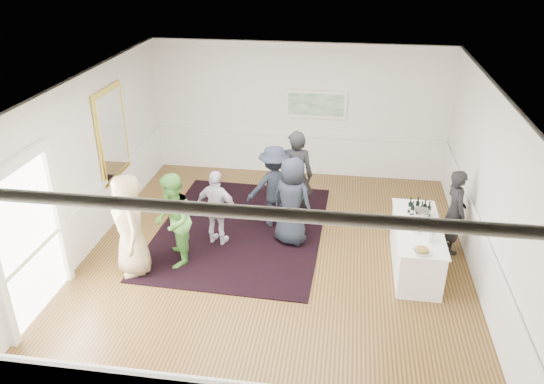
# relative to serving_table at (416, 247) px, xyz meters

# --- Properties ---
(floor) EXTENTS (8.00, 8.00, 0.00)m
(floor) POSITION_rel_serving_table_xyz_m (-2.49, -0.15, -0.42)
(floor) COLOR brown
(floor) RESTS_ON ground
(ceiling) EXTENTS (7.00, 8.00, 0.02)m
(ceiling) POSITION_rel_serving_table_xyz_m (-2.49, -0.15, 2.78)
(ceiling) COLOR white
(ceiling) RESTS_ON wall_back
(wall_left) EXTENTS (0.02, 8.00, 3.20)m
(wall_left) POSITION_rel_serving_table_xyz_m (-5.99, -0.15, 1.18)
(wall_left) COLOR white
(wall_left) RESTS_ON floor
(wall_right) EXTENTS (0.02, 8.00, 3.20)m
(wall_right) POSITION_rel_serving_table_xyz_m (1.01, -0.15, 1.18)
(wall_right) COLOR white
(wall_right) RESTS_ON floor
(wall_back) EXTENTS (7.00, 0.02, 3.20)m
(wall_back) POSITION_rel_serving_table_xyz_m (-2.49, 3.85, 1.18)
(wall_back) COLOR white
(wall_back) RESTS_ON floor
(wall_front) EXTENTS (7.00, 0.02, 3.20)m
(wall_front) POSITION_rel_serving_table_xyz_m (-2.49, -4.15, 1.18)
(wall_front) COLOR white
(wall_front) RESTS_ON floor
(wainscoting) EXTENTS (7.00, 8.00, 1.00)m
(wainscoting) POSITION_rel_serving_table_xyz_m (-2.49, -0.15, 0.08)
(wainscoting) COLOR white
(wainscoting) RESTS_ON floor
(mirror) EXTENTS (0.05, 1.25, 1.85)m
(mirror) POSITION_rel_serving_table_xyz_m (-5.94, 1.15, 1.38)
(mirror) COLOR yellow
(mirror) RESTS_ON wall_left
(doorway) EXTENTS (0.10, 1.78, 2.56)m
(doorway) POSITION_rel_serving_table_xyz_m (-5.93, -2.05, 1.00)
(doorway) COLOR white
(doorway) RESTS_ON wall_left
(landscape_painting) EXTENTS (1.44, 0.06, 0.66)m
(landscape_painting) POSITION_rel_serving_table_xyz_m (-2.09, 3.80, 1.36)
(landscape_painting) COLOR white
(landscape_painting) RESTS_ON wall_back
(area_rug) EXTENTS (3.35, 4.33, 0.02)m
(area_rug) POSITION_rel_serving_table_xyz_m (-3.32, 0.82, -0.41)
(area_rug) COLOR black
(area_rug) RESTS_ON floor
(serving_table) EXTENTS (0.79, 2.06, 0.83)m
(serving_table) POSITION_rel_serving_table_xyz_m (0.00, 0.00, 0.00)
(serving_table) COLOR white
(serving_table) RESTS_ON floor
(bartender) EXTENTS (0.52, 0.67, 1.63)m
(bartender) POSITION_rel_serving_table_xyz_m (0.71, 0.68, 0.39)
(bartender) COLOR black
(bartender) RESTS_ON floor
(guest_tan) EXTENTS (0.99, 1.08, 1.85)m
(guest_tan) POSITION_rel_serving_table_xyz_m (-4.88, -0.84, 0.50)
(guest_tan) COLOR tan
(guest_tan) RESTS_ON floor
(guest_green) EXTENTS (0.85, 0.98, 1.73)m
(guest_green) POSITION_rel_serving_table_xyz_m (-4.24, -0.48, 0.44)
(guest_green) COLOR #56A642
(guest_green) RESTS_ON floor
(guest_lilac) EXTENTS (0.94, 0.56, 1.50)m
(guest_lilac) POSITION_rel_serving_table_xyz_m (-3.64, 0.30, 0.33)
(guest_lilac) COLOR silver
(guest_lilac) RESTS_ON floor
(guest_dark_a) EXTENTS (1.26, 1.00, 1.70)m
(guest_dark_a) POSITION_rel_serving_table_xyz_m (-2.69, 1.17, 0.43)
(guest_dark_a) COLOR #1C222F
(guest_dark_a) RESTS_ON floor
(guest_dark_b) EXTENTS (0.75, 0.54, 1.95)m
(guest_dark_b) POSITION_rel_serving_table_xyz_m (-2.30, 1.45, 0.55)
(guest_dark_b) COLOR black
(guest_dark_b) RESTS_ON floor
(guest_navy) EXTENTS (1.00, 0.86, 1.73)m
(guest_navy) POSITION_rel_serving_table_xyz_m (-2.26, 0.55, 0.45)
(guest_navy) COLOR #1C222F
(guest_navy) RESTS_ON floor
(wine_bottles) EXTENTS (0.39, 0.26, 0.31)m
(wine_bottles) POSITION_rel_serving_table_xyz_m (0.03, 0.44, 0.57)
(wine_bottles) COLOR black
(wine_bottles) RESTS_ON serving_table
(juice_pitchers) EXTENTS (0.38, 0.52, 0.24)m
(juice_pitchers) POSITION_rel_serving_table_xyz_m (-0.00, -0.27, 0.53)
(juice_pitchers) COLOR #5BA83C
(juice_pitchers) RESTS_ON serving_table
(ice_bucket) EXTENTS (0.26, 0.26, 0.24)m
(ice_bucket) POSITION_rel_serving_table_xyz_m (0.04, 0.13, 0.53)
(ice_bucket) COLOR silver
(ice_bucket) RESTS_ON serving_table
(nut_bowl) EXTENTS (0.28, 0.28, 0.08)m
(nut_bowl) POSITION_rel_serving_table_xyz_m (-0.04, -0.86, 0.45)
(nut_bowl) COLOR white
(nut_bowl) RESTS_ON serving_table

